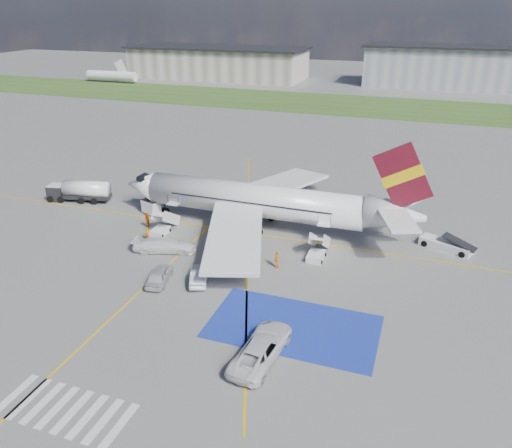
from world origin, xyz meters
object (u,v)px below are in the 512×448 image
object	(u,v)px
van_white_b	(164,243)
car_silver_a	(159,275)
airliner	(266,202)
car_silver_b	(199,275)
belt_loader	(446,246)
gpu_cart	(151,208)
fuel_tanker	(80,193)
van_white_a	(262,345)

from	to	relation	value
van_white_b	car_silver_a	bearing A→B (deg)	-171.26
airliner	car_silver_b	bearing A→B (deg)	-98.22
airliner	belt_loader	bearing A→B (deg)	3.68
gpu_cart	belt_loader	xyz separation A→B (m)	(35.46, 2.01, -0.42)
airliner	car_silver_b	distance (m)	14.39
car_silver_a	van_white_b	bearing A→B (deg)	-77.11
car_silver_a	gpu_cart	bearing A→B (deg)	-69.30
gpu_cart	car_silver_b	distance (m)	18.63
van_white_b	fuel_tanker	bearing A→B (deg)	46.07
airliner	car_silver_a	world-z (taller)	airliner
belt_loader	fuel_tanker	bearing A→B (deg)	-158.01
van_white_b	airliner	bearing A→B (deg)	-57.81
fuel_tanker	car_silver_b	size ratio (longest dim) A/B	1.97
fuel_tanker	airliner	bearing A→B (deg)	-12.57
car_silver_a	van_white_b	size ratio (longest dim) A/B	0.89
car_silver_a	fuel_tanker	bearing A→B (deg)	-48.51
gpu_cart	car_silver_b	world-z (taller)	gpu_cart
belt_loader	car_silver_a	size ratio (longest dim) A/B	1.35
car_silver_b	belt_loader	bearing A→B (deg)	-166.96
car_silver_b	van_white_a	bearing A→B (deg)	116.10
airliner	car_silver_a	xyz separation A→B (m)	(-5.61, -15.33, -2.63)
fuel_tanker	car_silver_b	distance (m)	28.19
van_white_b	belt_loader	bearing A→B (deg)	-85.81
gpu_cart	van_white_b	distance (m)	11.03
van_white_b	gpu_cart	bearing A→B (deg)	21.13
airliner	fuel_tanker	bearing A→B (deg)	179.98
fuel_tanker	van_white_a	bearing A→B (deg)	-46.30
airliner	van_white_a	world-z (taller)	airliner
fuel_tanker	gpu_cart	size ratio (longest dim) A/B	3.30
fuel_tanker	van_white_a	distance (m)	40.58
van_white_a	airliner	bearing A→B (deg)	-67.67
van_white_a	belt_loader	bearing A→B (deg)	-114.35
gpu_cart	car_silver_b	bearing A→B (deg)	-26.22
van_white_a	van_white_b	distance (m)	20.38
belt_loader	van_white_a	world-z (taller)	van_white_a
airliner	fuel_tanker	size ratio (longest dim) A/B	4.27
gpu_cart	belt_loader	bearing A→B (deg)	22.57
van_white_a	fuel_tanker	bearing A→B (deg)	-29.28
fuel_tanker	van_white_a	xyz separation A→B (m)	(33.74, -22.55, -0.10)
fuel_tanker	van_white_a	world-z (taller)	fuel_tanker
gpu_cart	van_white_a	world-z (taller)	van_white_a
gpu_cart	van_white_b	world-z (taller)	van_white_b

